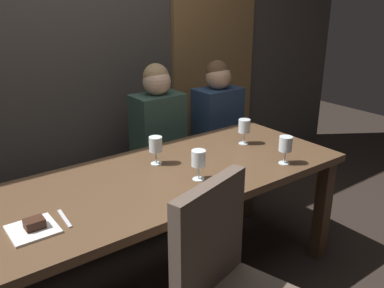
% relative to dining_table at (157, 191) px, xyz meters
% --- Properties ---
extents(back_wall_tiled, '(6.00, 0.12, 3.00)m').
position_rel_dining_table_xyz_m(back_wall_tiled, '(0.00, 1.22, 0.85)').
color(back_wall_tiled, '#423D38').
rests_on(back_wall_tiled, ground).
extents(arched_door, '(0.90, 0.05, 2.55)m').
position_rel_dining_table_xyz_m(arched_door, '(1.35, 1.15, 0.71)').
color(arched_door, olive).
rests_on(arched_door, ground).
extents(dining_table, '(2.20, 0.84, 0.74)m').
position_rel_dining_table_xyz_m(dining_table, '(0.00, 0.00, 0.00)').
color(dining_table, '#493422').
rests_on(dining_table, ground).
extents(banquette_bench, '(2.50, 0.44, 0.45)m').
position_rel_dining_table_xyz_m(banquette_bench, '(0.00, 0.70, -0.42)').
color(banquette_bench, '#40352A').
rests_on(banquette_bench, ground).
extents(chair_near_side, '(0.54, 0.54, 0.98)m').
position_rel_dining_table_xyz_m(chair_near_side, '(-0.11, -0.72, -0.09)').
color(chair_near_side, brown).
rests_on(chair_near_side, ground).
extents(diner_redhead, '(0.36, 0.24, 0.75)m').
position_rel_dining_table_xyz_m(diner_redhead, '(0.48, 0.73, 0.15)').
color(diner_redhead, '#2D473D').
rests_on(diner_redhead, banquette_bench).
extents(diner_bearded, '(0.36, 0.24, 0.72)m').
position_rel_dining_table_xyz_m(diner_bearded, '(1.02, 0.70, 0.14)').
color(diner_bearded, navy).
rests_on(diner_bearded, banquette_bench).
extents(wine_glass_far_left, '(0.08, 0.08, 0.16)m').
position_rel_dining_table_xyz_m(wine_glass_far_left, '(0.73, 0.09, 0.20)').
color(wine_glass_far_left, silver).
rests_on(wine_glass_far_left, dining_table).
extents(wine_glass_near_right, '(0.08, 0.08, 0.16)m').
position_rel_dining_table_xyz_m(wine_glass_near_right, '(0.16, -0.16, 0.20)').
color(wine_glass_near_right, silver).
rests_on(wine_glass_near_right, dining_table).
extents(wine_glass_near_left, '(0.08, 0.08, 0.16)m').
position_rel_dining_table_xyz_m(wine_glass_near_left, '(0.09, 0.15, 0.20)').
color(wine_glass_near_left, silver).
rests_on(wine_glass_near_left, dining_table).
extents(wine_glass_center_back, '(0.08, 0.08, 0.16)m').
position_rel_dining_table_xyz_m(wine_glass_center_back, '(0.69, -0.29, 0.20)').
color(wine_glass_center_back, silver).
rests_on(wine_glass_center_back, dining_table).
extents(espresso_cup, '(0.12, 0.12, 0.06)m').
position_rel_dining_table_xyz_m(espresso_cup, '(0.18, -0.30, 0.11)').
color(espresso_cup, white).
rests_on(espresso_cup, dining_table).
extents(dessert_plate, '(0.19, 0.19, 0.05)m').
position_rel_dining_table_xyz_m(dessert_plate, '(-0.69, -0.14, 0.10)').
color(dessert_plate, white).
rests_on(dessert_plate, dining_table).
extents(fork_on_table, '(0.03, 0.17, 0.01)m').
position_rel_dining_table_xyz_m(fork_on_table, '(-0.56, -0.13, 0.09)').
color(fork_on_table, silver).
rests_on(fork_on_table, dining_table).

